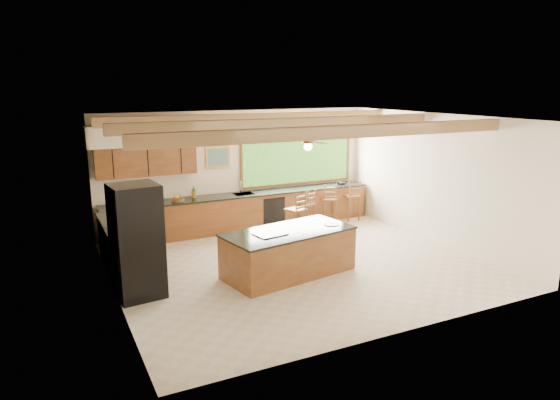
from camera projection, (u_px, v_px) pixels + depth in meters
name	position (u px, v px, depth m)	size (l,w,h in m)	color
ground	(297.00, 264.00, 10.30)	(7.20, 7.20, 0.00)	beige
room_shell	(276.00, 154.00, 10.30)	(7.27, 6.54, 3.02)	white
counter_run	(219.00, 218.00, 12.05)	(7.12, 3.10, 1.22)	brown
island	(289.00, 252.00, 9.70)	(2.70, 1.61, 0.90)	brown
refrigerator	(137.00, 241.00, 8.56)	(0.85, 0.83, 2.00)	black
bar_stool_a	(297.00, 211.00, 12.00)	(0.51, 0.51, 1.12)	brown
bar_stool_b	(308.00, 205.00, 12.95)	(0.42, 0.42, 0.97)	brown
bar_stool_c	(330.00, 200.00, 13.22)	(0.51, 0.51, 1.08)	brown
bar_stool_d	(353.00, 197.00, 13.52)	(0.44, 0.44, 1.11)	brown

